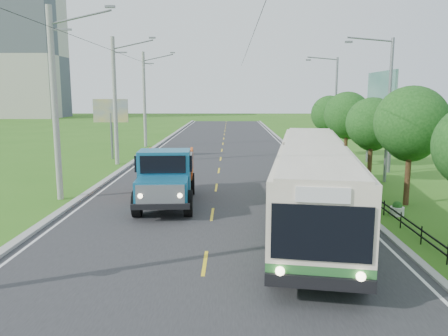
{
  "coord_description": "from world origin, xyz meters",
  "views": [
    {
      "loc": [
        0.83,
        -13.77,
        5.53
      ],
      "look_at": [
        0.53,
        7.9,
        1.9
      ],
      "focal_mm": 35.0,
      "sensor_mm": 36.0,
      "label": 1
    }
  ],
  "objects_px": {
    "bus": "(312,175)",
    "pole_far": "(145,99)",
    "tree_fifth": "(347,117)",
    "dump_truck": "(166,172)",
    "tree_third": "(411,126)",
    "planter_far": "(324,159)",
    "billboard_right": "(381,98)",
    "planter_near": "(397,209)",
    "pole_mid": "(115,101)",
    "billboard_left": "(111,115)",
    "tree_fourth": "(372,126)",
    "streetlight_mid": "(386,105)",
    "pole_near": "(55,104)",
    "planter_mid": "(350,177)",
    "tree_back": "(330,116)",
    "streetlight_far": "(334,102)"
  },
  "relations": [
    {
      "from": "pole_far",
      "to": "planter_mid",
      "type": "relative_size",
      "value": 14.93
    },
    {
      "from": "tree_back",
      "to": "planter_mid",
      "type": "relative_size",
      "value": 8.21
    },
    {
      "from": "dump_truck",
      "to": "planter_mid",
      "type": "bearing_deg",
      "value": 24.89
    },
    {
      "from": "tree_back",
      "to": "billboard_right",
      "type": "xyz_separation_m",
      "value": [
        2.44,
        -6.14,
        1.69
      ]
    },
    {
      "from": "tree_fourth",
      "to": "dump_truck",
      "type": "xyz_separation_m",
      "value": [
        -12.26,
        -6.1,
        -1.95
      ]
    },
    {
      "from": "tree_fifth",
      "to": "streetlight_far",
      "type": "height_order",
      "value": "streetlight_far"
    },
    {
      "from": "planter_mid",
      "to": "planter_far",
      "type": "relative_size",
      "value": 1.0
    },
    {
      "from": "tree_fifth",
      "to": "tree_back",
      "type": "height_order",
      "value": "tree_fifth"
    },
    {
      "from": "pole_mid",
      "to": "planter_mid",
      "type": "distance_m",
      "value": 18.88
    },
    {
      "from": "pole_near",
      "to": "planter_mid",
      "type": "bearing_deg",
      "value": 16.52
    },
    {
      "from": "tree_fourth",
      "to": "planter_far",
      "type": "xyz_separation_m",
      "value": [
        -1.26,
        7.86,
        -3.3
      ]
    },
    {
      "from": "pole_near",
      "to": "tree_back",
      "type": "height_order",
      "value": "pole_near"
    },
    {
      "from": "pole_far",
      "to": "tree_third",
      "type": "distance_m",
      "value": 30.78
    },
    {
      "from": "tree_fifth",
      "to": "planter_far",
      "type": "distance_m",
      "value": 4.21
    },
    {
      "from": "tree_third",
      "to": "billboard_right",
      "type": "distance_m",
      "value": 12.18
    },
    {
      "from": "pole_mid",
      "to": "bus",
      "type": "distance_m",
      "value": 20.39
    },
    {
      "from": "planter_far",
      "to": "tree_fourth",
      "type": "bearing_deg",
      "value": -80.92
    },
    {
      "from": "billboard_left",
      "to": "streetlight_far",
      "type": "bearing_deg",
      "value": 11.23
    },
    {
      "from": "tree_third",
      "to": "streetlight_far",
      "type": "height_order",
      "value": "streetlight_far"
    },
    {
      "from": "bus",
      "to": "pole_far",
      "type": "bearing_deg",
      "value": 123.84
    },
    {
      "from": "planter_far",
      "to": "billboard_right",
      "type": "relative_size",
      "value": 0.09
    },
    {
      "from": "tree_fourth",
      "to": "tree_fifth",
      "type": "relative_size",
      "value": 0.93
    },
    {
      "from": "bus",
      "to": "billboard_right",
      "type": "bearing_deg",
      "value": 70.92
    },
    {
      "from": "tree_fifth",
      "to": "planter_far",
      "type": "relative_size",
      "value": 8.66
    },
    {
      "from": "pole_near",
      "to": "pole_far",
      "type": "bearing_deg",
      "value": 90.0
    },
    {
      "from": "tree_fourth",
      "to": "streetlight_mid",
      "type": "bearing_deg",
      "value": -10.15
    },
    {
      "from": "bus",
      "to": "pole_mid",
      "type": "bearing_deg",
      "value": 138.3
    },
    {
      "from": "pole_mid",
      "to": "streetlight_far",
      "type": "bearing_deg",
      "value": 20.32
    },
    {
      "from": "tree_fifth",
      "to": "dump_truck",
      "type": "distance_m",
      "value": 17.37
    },
    {
      "from": "pole_far",
      "to": "planter_far",
      "type": "relative_size",
      "value": 14.93
    },
    {
      "from": "pole_mid",
      "to": "dump_truck",
      "type": "bearing_deg",
      "value": -65.68
    },
    {
      "from": "streetlight_mid",
      "to": "planter_mid",
      "type": "bearing_deg",
      "value": -180.0
    },
    {
      "from": "pole_mid",
      "to": "tree_back",
      "type": "distance_m",
      "value": 18.89
    },
    {
      "from": "pole_mid",
      "to": "streetlight_mid",
      "type": "xyz_separation_m",
      "value": [
        18.9,
        -7.0,
        -0.19
      ]
    },
    {
      "from": "pole_far",
      "to": "tree_fifth",
      "type": "xyz_separation_m",
      "value": [
        18.12,
        -12.86,
        -1.24
      ]
    },
    {
      "from": "pole_far",
      "to": "streetlight_mid",
      "type": "relative_size",
      "value": 1.1
    },
    {
      "from": "tree_fourth",
      "to": "dump_truck",
      "type": "relative_size",
      "value": 0.77
    },
    {
      "from": "planter_near",
      "to": "planter_far",
      "type": "relative_size",
      "value": 1.0
    },
    {
      "from": "pole_mid",
      "to": "billboard_left",
      "type": "xyz_separation_m",
      "value": [
        -1.24,
        3.0,
        -1.23
      ]
    },
    {
      "from": "tree_third",
      "to": "planter_far",
      "type": "xyz_separation_m",
      "value": [
        -1.26,
        13.86,
        -3.7
      ]
    },
    {
      "from": "dump_truck",
      "to": "billboard_left",
      "type": "bearing_deg",
      "value": 110.44
    },
    {
      "from": "tree_third",
      "to": "planter_far",
      "type": "relative_size",
      "value": 8.96
    },
    {
      "from": "streetlight_mid",
      "to": "billboard_left",
      "type": "relative_size",
      "value": 1.74
    },
    {
      "from": "tree_third",
      "to": "streetlight_mid",
      "type": "height_order",
      "value": "streetlight_mid"
    },
    {
      "from": "tree_back",
      "to": "planter_mid",
      "type": "xyz_separation_m",
      "value": [
        -1.26,
        -12.14,
        -3.37
      ]
    },
    {
      "from": "planter_mid",
      "to": "dump_truck",
      "type": "relative_size",
      "value": 0.1
    },
    {
      "from": "planter_near",
      "to": "planter_mid",
      "type": "height_order",
      "value": "same"
    },
    {
      "from": "billboard_right",
      "to": "bus",
      "type": "distance_m",
      "value": 16.89
    },
    {
      "from": "pole_far",
      "to": "bus",
      "type": "xyz_separation_m",
      "value": [
        12.76,
        -27.6,
        -3.07
      ]
    },
    {
      "from": "planter_near",
      "to": "tree_third",
      "type": "bearing_deg",
      "value": 59.59
    }
  ]
}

